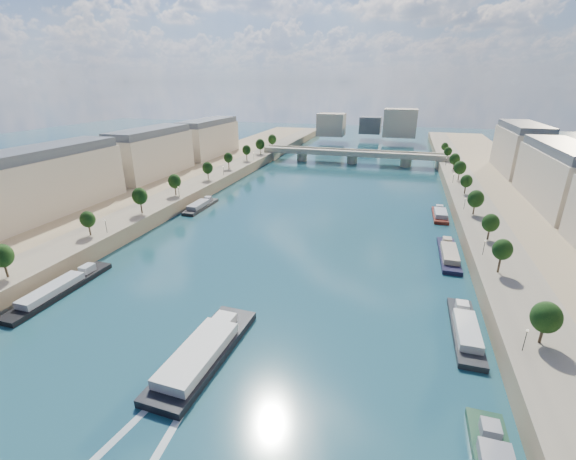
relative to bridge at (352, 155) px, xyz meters
The scene contains 16 objects.
ground 122.25m from the bridge, 90.00° to the right, with size 700.00×700.00×0.00m, color #0D383B.
quay_left 141.81m from the bridge, 120.52° to the right, with size 44.00×520.00×5.00m, color #9E8460.
quay_right 141.81m from the bridge, 59.48° to the right, with size 44.00×520.00×5.00m, color #9E8460.
pave_left 134.79m from the bridge, 115.02° to the right, with size 14.00×520.00×0.10m, color gray.
pave_right 134.79m from the bridge, 64.98° to the right, with size 14.00×520.00×0.10m, color gray.
trees_left 132.25m from the bridge, 114.60° to the right, with size 4.80×268.80×8.26m.
trees_right 125.03m from the bridge, 63.88° to the right, with size 4.80×268.80×8.26m.
lamps_left 142.22m from the bridge, 111.67° to the right, with size 0.36×200.36×4.28m.
lamps_right 128.40m from the bridge, 65.86° to the right, with size 0.36×200.36×4.28m.
buildings_left 139.60m from the bridge, 127.66° to the right, with size 16.00×226.00×23.20m.
skyline 97.89m from the bridge, 88.12° to the left, with size 79.00×42.00×22.00m.
bridge is the anchor object (origin of this frame).
tour_barge 188.56m from the bridge, 90.39° to the right, with size 9.32×28.78×3.86m.
wake 205.16m from the bridge, 90.36° to the right, with size 10.76×26.01×0.04m.
moored_barges_left 193.39m from the bridge, 103.61° to the right, with size 5.00×155.51×3.60m.
moored_barges_right 174.70m from the bridge, 74.90° to the right, with size 5.00×164.16×3.60m.
Camera 1 is at (29.90, -17.00, 47.22)m, focal length 24.00 mm.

